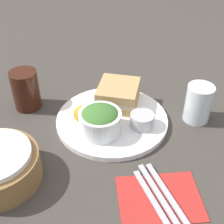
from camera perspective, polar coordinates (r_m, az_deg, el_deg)
name	(u,v)px	position (r m, az deg, el deg)	size (l,w,h in m)	color
ground_plane	(112,122)	(0.86, 0.00, -1.84)	(4.00, 4.00, 0.00)	#3D3833
plate	(112,120)	(0.86, 0.00, -1.45)	(0.30, 0.30, 0.01)	white
sandwich	(118,95)	(0.89, 1.16, 3.18)	(0.15, 0.14, 0.06)	tan
salad_bowl	(100,120)	(0.79, -2.19, -1.47)	(0.11, 0.11, 0.07)	white
dressing_cup	(142,120)	(0.82, 5.52, -1.50)	(0.06, 0.06, 0.04)	#B7B7BC
orange_wedge	(83,114)	(0.83, -5.41, -0.40)	(0.05, 0.05, 0.05)	orange
drink_glass	(26,90)	(0.92, -15.51, 3.94)	(0.08, 0.08, 0.11)	#38190F
napkin	(159,198)	(0.69, 8.68, -15.26)	(0.13, 0.18, 0.00)	#B22823
fork	(167,194)	(0.69, 10.06, -14.54)	(0.18, 0.01, 0.01)	#B2B2B7
knife	(160,197)	(0.69, 8.72, -15.03)	(0.19, 0.01, 0.01)	#B2B2B7
spoon	(152,199)	(0.68, 7.34, -15.52)	(0.16, 0.01, 0.01)	#B2B2B7
water_glass	(198,103)	(0.87, 15.51, 1.55)	(0.07, 0.07, 0.11)	silver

